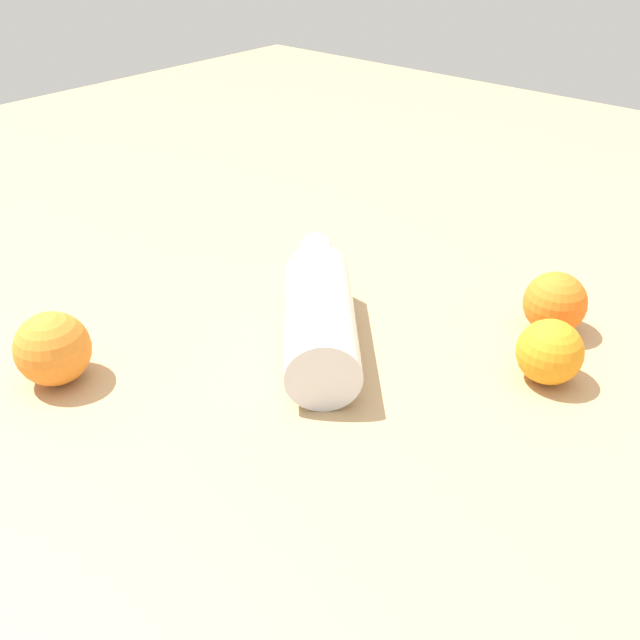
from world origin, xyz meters
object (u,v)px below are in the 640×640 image
Objects in this scene: water_bottle at (319,308)px; orange_0 at (550,352)px; orange_1 at (53,349)px; orange_2 at (555,303)px.

water_bottle is 0.25m from orange_0.
orange_0 is (0.24, 0.10, -0.00)m from water_bottle.
water_bottle is at bearing -157.84° from orange_0.
water_bottle is 0.29m from orange_1.
orange_2 is (-0.04, 0.10, 0.00)m from orange_0.
water_bottle is 0.27m from orange_2.
orange_2 reaches higher than orange_0.
orange_0 is at bearing -67.51° from orange_2.
orange_2 is (0.20, 0.19, -0.00)m from water_bottle.
orange_2 is at bearing 112.49° from orange_0.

